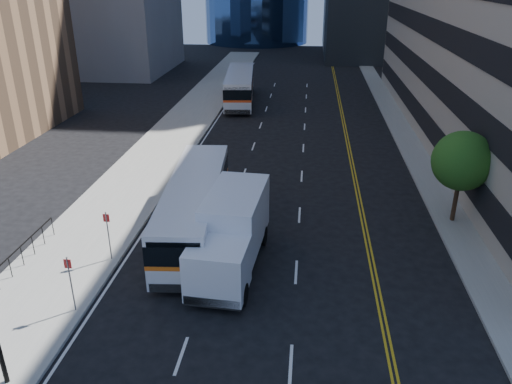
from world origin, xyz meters
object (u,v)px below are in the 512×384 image
at_px(box_truck, 231,233).
at_px(bus_rear, 240,86).
at_px(street_tree, 462,161).
at_px(bus_front, 195,206).

bearing_deg(box_truck, bus_rear, 101.24).
xyz_separation_m(bus_rear, box_truck, (4.00, -32.30, 0.08)).
relative_size(street_tree, bus_front, 0.43).
height_order(bus_front, box_truck, box_truck).
bearing_deg(bus_front, street_tree, 7.08).
distance_m(street_tree, box_truck, 13.07).
bearing_deg(bus_front, bus_rear, 88.76).
bearing_deg(bus_rear, box_truck, -88.39).
distance_m(street_tree, bus_rear, 30.75).
height_order(bus_rear, box_truck, box_truck).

